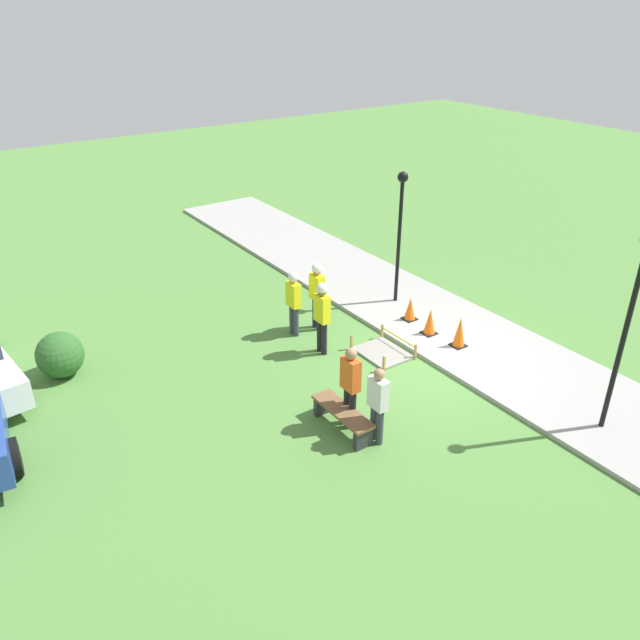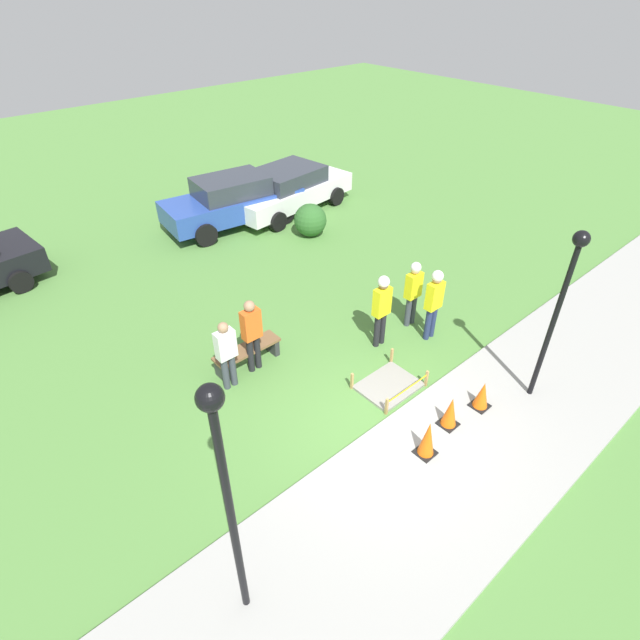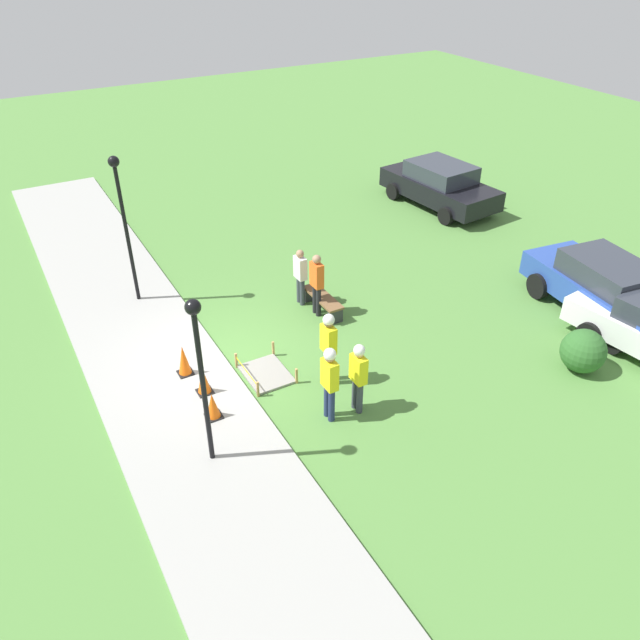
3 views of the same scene
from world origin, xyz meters
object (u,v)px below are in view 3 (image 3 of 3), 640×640
traffic_cone_sidewalk_edge (213,406)px  worker_assistant (330,378)px  park_bench (323,301)px  traffic_cone_near_patch (184,360)px  bystander_in_orange_shirt (317,281)px  bystander_in_gray_shirt (300,274)px  parked_car_black (440,185)px  worker_supervisor (328,342)px  parked_car_blue (605,288)px  traffic_cone_far_patch (203,380)px  lamppost_near (200,359)px  worker_trainee (358,373)px  lamppost_far (123,210)px

traffic_cone_sidewalk_edge → worker_assistant: (1.12, 2.15, 0.67)m
park_bench → worker_assistant: (3.75, -1.97, 0.75)m
traffic_cone_near_patch → bystander_in_orange_shirt: (-0.88, 3.95, 0.52)m
bystander_in_gray_shirt → parked_car_black: size_ratio=0.35×
worker_supervisor → parked_car_blue: bearing=81.9°
worker_assistant → park_bench: bearing=152.3°
traffic_cone_far_patch → lamppost_near: (1.94, -0.57, 2.04)m
park_bench → lamppost_near: (3.72, -4.58, 2.15)m
traffic_cone_near_patch → lamppost_near: (2.79, -0.42, 2.00)m
traffic_cone_far_patch → worker_trainee: (2.04, 2.68, 0.57)m
worker_trainee → lamppost_near: 3.58m
worker_trainee → traffic_cone_far_patch: bearing=-127.3°
worker_trainee → bystander_in_orange_shirt: (-3.78, 1.12, -0.01)m
lamppost_far → lamppost_near: bearing=-3.6°
traffic_cone_near_patch → traffic_cone_far_patch: (0.85, 0.15, -0.04)m
traffic_cone_sidewalk_edge → worker_assistant: worker_assistant is taller
parked_car_black → park_bench: bearing=-65.0°
parked_car_blue → lamppost_far: bearing=-115.7°
worker_supervisor → parked_car_black: (-6.96, 8.67, -0.29)m
traffic_cone_sidewalk_edge → park_bench: size_ratio=0.40×
worker_assistant → bystander_in_gray_shirt: size_ratio=1.11×
worker_assistant → parked_car_blue: bearing=89.8°
traffic_cone_far_patch → traffic_cone_near_patch: bearing=-170.2°
worker_supervisor → worker_assistant: worker_supervisor is taller
worker_supervisor → park_bench: bearing=152.8°
park_bench → traffic_cone_far_patch: bearing=-66.1°
worker_supervisor → parked_car_blue: size_ratio=0.39×
park_bench → lamppost_near: 6.28m
parked_car_blue → bystander_in_orange_shirt: bearing=-113.1°
traffic_cone_far_patch → worker_supervisor: size_ratio=0.37×
traffic_cone_far_patch → bystander_in_orange_shirt: (-1.74, 3.81, 0.56)m
traffic_cone_far_patch → lamppost_far: 5.21m
lamppost_far → worker_supervisor: bearing=26.5°
lamppost_near → bystander_in_orange_shirt: bearing=130.0°
traffic_cone_near_patch → lamppost_far: bearing=-179.8°
bystander_in_orange_shirt → bystander_in_gray_shirt: (-0.70, -0.11, -0.09)m
traffic_cone_sidewalk_edge → bystander_in_orange_shirt: 4.74m
bystander_in_gray_shirt → lamppost_near: bearing=-44.3°
lamppost_far → traffic_cone_far_patch: bearing=1.9°
lamppost_far → bystander_in_orange_shirt: bearing=53.4°
traffic_cone_sidewalk_edge → lamppost_near: bearing=-22.7°
worker_trainee → bystander_in_gray_shirt: size_ratio=1.05×
traffic_cone_near_patch → park_bench: traffic_cone_near_patch is taller
park_bench → bystander_in_orange_shirt: bearing=-79.1°
worker_trainee → worker_supervisor: bearing=-177.2°
traffic_cone_far_patch → worker_supervisor: worker_supervisor is taller
worker_supervisor → worker_trainee: size_ratio=1.07×
bystander_in_gray_shirt → parked_car_black: bearing=115.5°
park_bench → lamppost_far: (-2.91, -4.17, 2.39)m
worker_trainee → lamppost_far: 7.51m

